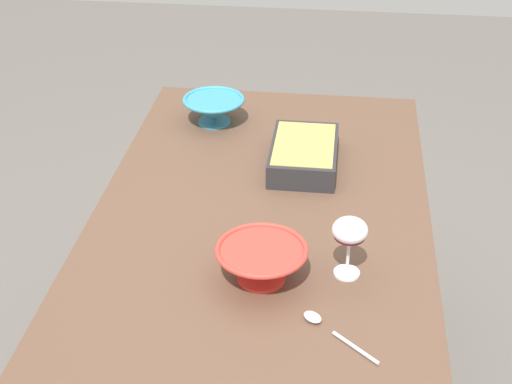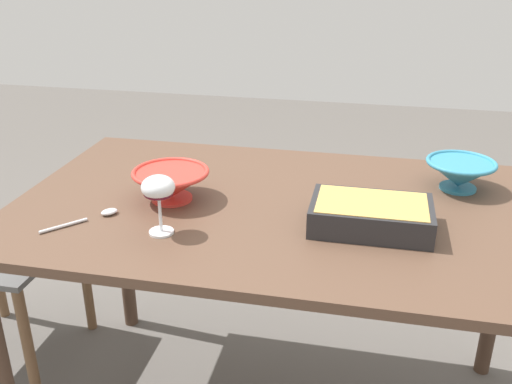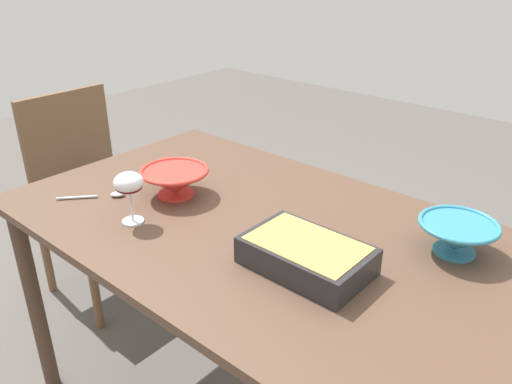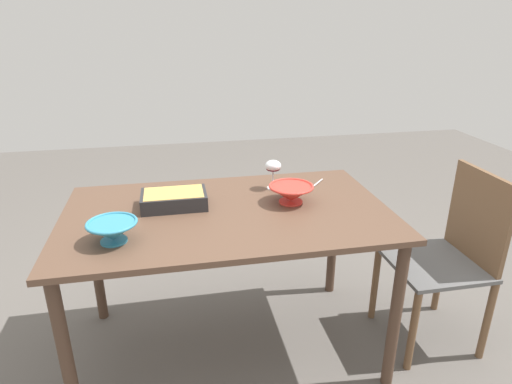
{
  "view_description": "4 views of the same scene",
  "coord_description": "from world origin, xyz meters",
  "px_view_note": "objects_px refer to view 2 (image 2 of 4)",
  "views": [
    {
      "loc": [
        -1.67,
        -0.19,
        1.84
      ],
      "look_at": [
        -0.05,
        0.01,
        0.84
      ],
      "focal_mm": 53.42,
      "sensor_mm": 36.0,
      "label": 1
    },
    {
      "loc": [
        0.22,
        -1.38,
        1.42
      ],
      "look_at": [
        -0.07,
        -0.03,
        0.81
      ],
      "focal_mm": 40.23,
      "sensor_mm": 36.0,
      "label": 2
    },
    {
      "loc": [
        0.81,
        -0.94,
        1.45
      ],
      "look_at": [
        -0.02,
        0.02,
        0.84
      ],
      "focal_mm": 35.87,
      "sensor_mm": 36.0,
      "label": 3
    },
    {
      "loc": [
        0.22,
        1.78,
        1.57
      ],
      "look_at": [
        -0.15,
        -0.1,
        0.8
      ],
      "focal_mm": 30.62,
      "sensor_mm": 36.0,
      "label": 4
    }
  ],
  "objects_px": {
    "mixing_bowl": "(171,183)",
    "small_bowl": "(460,173)",
    "casserole_dish": "(371,214)",
    "wine_glass": "(158,191)",
    "serving_spoon": "(96,216)",
    "dining_table": "(283,233)"
  },
  "relations": [
    {
      "from": "wine_glass",
      "to": "mixing_bowl",
      "type": "height_order",
      "value": "wine_glass"
    },
    {
      "from": "wine_glass",
      "to": "dining_table",
      "type": "bearing_deg",
      "value": 40.51
    },
    {
      "from": "dining_table",
      "to": "serving_spoon",
      "type": "relative_size",
      "value": 8.75
    },
    {
      "from": "mixing_bowl",
      "to": "small_bowl",
      "type": "xyz_separation_m",
      "value": [
        0.77,
        0.24,
        -0.0
      ]
    },
    {
      "from": "wine_glass",
      "to": "serving_spoon",
      "type": "xyz_separation_m",
      "value": [
        -0.19,
        0.04,
        -0.11
      ]
    },
    {
      "from": "dining_table",
      "to": "wine_glass",
      "type": "distance_m",
      "value": 0.4
    },
    {
      "from": "dining_table",
      "to": "casserole_dish",
      "type": "distance_m",
      "value": 0.28
    },
    {
      "from": "mixing_bowl",
      "to": "small_bowl",
      "type": "relative_size",
      "value": 1.08
    },
    {
      "from": "small_bowl",
      "to": "dining_table",
      "type": "bearing_deg",
      "value": -156.09
    },
    {
      "from": "wine_glass",
      "to": "small_bowl",
      "type": "xyz_separation_m",
      "value": [
        0.73,
        0.43,
        -0.06
      ]
    },
    {
      "from": "wine_glass",
      "to": "mixing_bowl",
      "type": "relative_size",
      "value": 0.72
    },
    {
      "from": "mixing_bowl",
      "to": "serving_spoon",
      "type": "relative_size",
      "value": 1.26
    },
    {
      "from": "serving_spoon",
      "to": "mixing_bowl",
      "type": "bearing_deg",
      "value": 45.08
    },
    {
      "from": "serving_spoon",
      "to": "small_bowl",
      "type": "bearing_deg",
      "value": 22.96
    },
    {
      "from": "casserole_dish",
      "to": "wine_glass",
      "type": "bearing_deg",
      "value": -164.92
    },
    {
      "from": "casserole_dish",
      "to": "dining_table",
      "type": "bearing_deg",
      "value": 158.45
    },
    {
      "from": "mixing_bowl",
      "to": "small_bowl",
      "type": "bearing_deg",
      "value": 17.28
    },
    {
      "from": "casserole_dish",
      "to": "small_bowl",
      "type": "height_order",
      "value": "small_bowl"
    },
    {
      "from": "dining_table",
      "to": "small_bowl",
      "type": "distance_m",
      "value": 0.53
    },
    {
      "from": "wine_glass",
      "to": "serving_spoon",
      "type": "bearing_deg",
      "value": 167.81
    },
    {
      "from": "casserole_dish",
      "to": "mixing_bowl",
      "type": "relative_size",
      "value": 1.4
    },
    {
      "from": "dining_table",
      "to": "small_bowl",
      "type": "bearing_deg",
      "value": 23.91
    }
  ]
}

